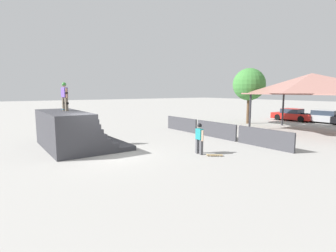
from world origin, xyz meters
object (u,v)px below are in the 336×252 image
object	(u,v)px
skateboard_on_deck	(64,109)
tree_beside_pavilion	(249,85)
skateboard_on_ground	(214,155)
bystander_walking	(199,136)
skater_on_deck	(65,95)
parked_car_silver	(326,117)
parked_car_red	(293,115)

from	to	relation	value
skateboard_on_deck	tree_beside_pavilion	distance (m)	17.14
tree_beside_pavilion	skateboard_on_ground	bearing A→B (deg)	-58.05
bystander_walking	tree_beside_pavilion	xyz separation A→B (m)	(-6.62, 12.11, 2.82)
skateboard_on_deck	skateboard_on_ground	xyz separation A→B (m)	(6.84, 5.23, -2.03)
skater_on_deck	skateboard_on_deck	xyz separation A→B (m)	(-0.43, 0.02, -0.85)
tree_beside_pavilion	parked_car_silver	xyz separation A→B (m)	(4.21, 6.43, -3.13)
skateboard_on_deck	parked_car_silver	bearing A→B (deg)	88.29
skater_on_deck	tree_beside_pavilion	world-z (taller)	tree_beside_pavilion
tree_beside_pavilion	bystander_walking	bearing A→B (deg)	-61.33
bystander_walking	skater_on_deck	bearing A→B (deg)	46.56
skater_on_deck	skateboard_on_ground	bearing A→B (deg)	27.49
tree_beside_pavilion	parked_car_silver	world-z (taller)	tree_beside_pavilion
parked_car_silver	skater_on_deck	bearing A→B (deg)	-100.74
skater_on_deck	skateboard_on_deck	bearing A→B (deg)	165.06
bystander_walking	tree_beside_pavilion	size ratio (longest dim) A/B	0.29
skateboard_on_ground	parked_car_silver	world-z (taller)	parked_car_silver
tree_beside_pavilion	parked_car_red	xyz separation A→B (m)	(1.12, 5.92, -3.13)
skateboard_on_ground	parked_car_silver	xyz separation A→B (m)	(-3.17, 18.25, 0.55)
skateboard_on_ground	tree_beside_pavilion	size ratio (longest dim) A/B	0.14
parked_car_red	parked_car_silver	size ratio (longest dim) A/B	0.90
bystander_walking	tree_beside_pavilion	bearing A→B (deg)	-55.98
tree_beside_pavilion	parked_car_silver	distance (m)	8.30
bystander_walking	skateboard_on_ground	bearing A→B (deg)	-153.43
bystander_walking	tree_beside_pavilion	distance (m)	14.09
parked_car_silver	parked_car_red	bearing A→B (deg)	-173.38
parked_car_red	parked_car_silver	world-z (taller)	same
skateboard_on_deck	tree_beside_pavilion	xyz separation A→B (m)	(-0.53, 17.05, 1.65)
skateboard_on_ground	tree_beside_pavilion	world-z (taller)	tree_beside_pavilion
parked_car_red	tree_beside_pavilion	bearing A→B (deg)	-103.49
skater_on_deck	parked_car_red	bearing A→B (deg)	77.76
skateboard_on_deck	parked_car_silver	distance (m)	23.81
skateboard_on_deck	tree_beside_pavilion	world-z (taller)	tree_beside_pavilion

